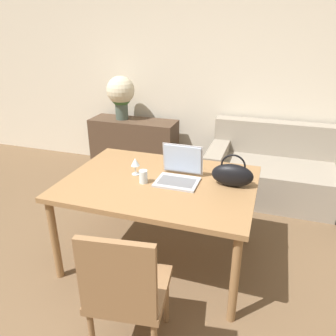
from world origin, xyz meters
name	(u,v)px	position (x,y,z in m)	size (l,w,h in m)	color
ground_plane	(109,322)	(0.00, 0.00, 0.00)	(14.00, 14.00, 0.00)	brown
wall_back	(205,71)	(0.00, 2.77, 1.35)	(10.00, 0.06, 2.70)	beige
dining_table	(159,188)	(0.10, 0.78, 0.67)	(1.50, 1.09, 0.74)	olive
chair	(126,289)	(0.22, -0.15, 0.51)	(0.50, 0.50, 0.92)	olive
couch	(278,173)	(1.03, 2.29, 0.28)	(1.61, 0.88, 0.82)	gray
sideboard	(134,146)	(-0.86, 2.43, 0.36)	(1.16, 0.40, 0.73)	#4C3828
laptop	(180,171)	(0.24, 0.85, 0.81)	(0.33, 0.30, 0.27)	#ADADB2
drinking_glass	(143,177)	(-0.01, 0.70, 0.79)	(0.07, 0.07, 0.10)	silver
wine_glass	(135,163)	(-0.13, 0.83, 0.84)	(0.07, 0.07, 0.14)	silver
handbag	(232,175)	(0.66, 0.87, 0.83)	(0.32, 0.13, 0.26)	black
flower_vase	(121,94)	(-1.02, 2.43, 1.06)	(0.36, 0.36, 0.56)	#47564C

